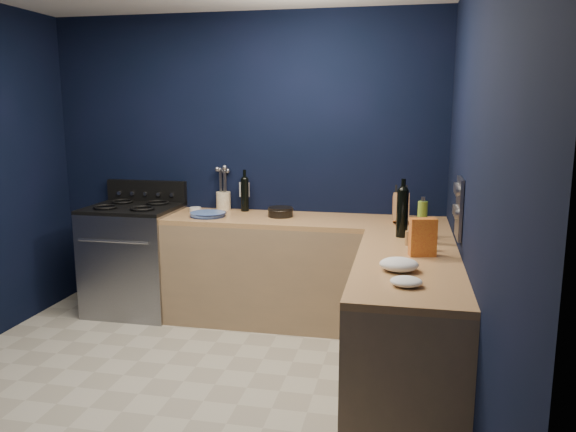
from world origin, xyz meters
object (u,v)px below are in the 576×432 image
(plate_stack, at_px, (208,214))
(utensil_crock, at_px, (223,201))
(crouton_bag, at_px, (423,237))
(knife_block, at_px, (401,208))
(gas_range, at_px, (135,260))

(plate_stack, height_order, utensil_crock, utensil_crock)
(plate_stack, bearing_deg, crouton_bag, -28.75)
(knife_block, relative_size, crouton_bag, 0.94)
(knife_block, height_order, crouton_bag, knife_block)
(knife_block, bearing_deg, plate_stack, 179.91)
(utensil_crock, relative_size, crouton_bag, 0.68)
(gas_range, relative_size, utensil_crock, 5.76)
(utensil_crock, bearing_deg, gas_range, -160.15)
(gas_range, distance_m, crouton_bag, 2.71)
(utensil_crock, xyz_separation_m, knife_block, (1.55, -0.25, 0.03))
(plate_stack, xyz_separation_m, utensil_crock, (0.03, 0.34, 0.06))
(plate_stack, xyz_separation_m, knife_block, (1.58, 0.09, 0.09))
(gas_range, height_order, knife_block, knife_block)
(knife_block, bearing_deg, gas_range, 177.22)
(gas_range, distance_m, utensil_crock, 0.95)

